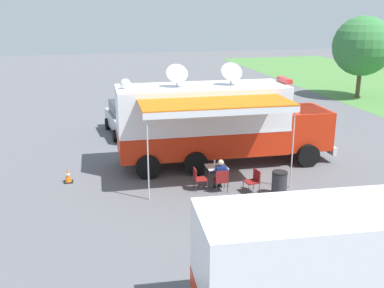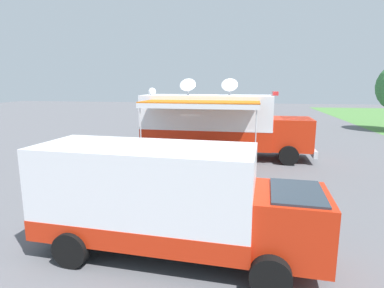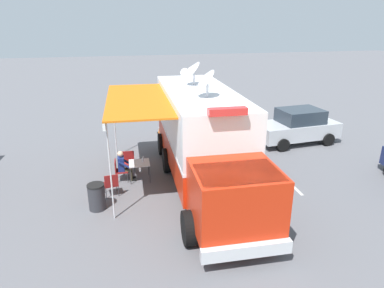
{
  "view_description": "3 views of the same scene",
  "coord_description": "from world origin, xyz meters",
  "views": [
    {
      "loc": [
        18.41,
        -4.87,
        6.74
      ],
      "look_at": [
        2.07,
        -0.93,
        1.61
      ],
      "focal_mm": 42.6,
      "sensor_mm": 36.0,
      "label": 1
    },
    {
      "loc": [
        17.67,
        2.08,
        4.15
      ],
      "look_at": [
        2.04,
        -0.51,
        1.08
      ],
      "focal_mm": 29.4,
      "sensor_mm": 36.0,
      "label": 2
    },
    {
      "loc": [
        3.04,
        12.39,
        6.01
      ],
      "look_at": [
        0.22,
        -0.29,
        1.24
      ],
      "focal_mm": 31.82,
      "sensor_mm": 36.0,
      "label": 3
    }
  ],
  "objects": [
    {
      "name": "lot_stripe",
      "position": [
        -3.32,
        0.18,
        0.0
      ],
      "size": [
        0.25,
        4.8,
        0.01
      ],
      "primitive_type": "cube",
      "rotation": [
        0.0,
        0.0,
        -0.03
      ],
      "color": "silver",
      "rests_on": "ground"
    },
    {
      "name": "water_bottle",
      "position": [
        2.24,
        -0.06,
        0.83
      ],
      "size": [
        0.07,
        0.07,
        0.22
      ],
      "color": "silver",
      "rests_on": "folding_table"
    },
    {
      "name": "car_far_corner",
      "position": [
        -8.21,
        3.37,
        0.88
      ],
      "size": [
        2.35,
        4.37,
        1.76
      ],
      "color": "navy",
      "rests_on": "ground"
    },
    {
      "name": "traffic_cone",
      "position": [
        0.84,
        -5.7,
        0.28
      ],
      "size": [
        0.36,
        0.36,
        0.58
      ],
      "color": "black",
      "rests_on": "ground"
    },
    {
      "name": "folding_chair_beside_table",
      "position": [
        2.79,
        -0.88,
        0.51
      ],
      "size": [
        0.49,
        0.49,
        0.87
      ],
      "color": "maroon",
      "rests_on": "ground"
    },
    {
      "name": "command_truck",
      "position": [
        0.05,
        0.75,
        1.95
      ],
      "size": [
        5.01,
        9.56,
        4.53
      ],
      "color": "red",
      "rests_on": "ground"
    },
    {
      "name": "folding_chair_spare_by_truck",
      "position": [
        3.49,
        1.1,
        0.51
      ],
      "size": [
        0.54,
        0.54,
        0.87
      ],
      "color": "maroon",
      "rests_on": "ground"
    },
    {
      "name": "trash_bin",
      "position": [
        3.97,
        1.92,
        0.46
      ],
      "size": [
        0.57,
        0.57,
        0.91
      ],
      "color": "#2D2D33",
      "rests_on": "ground"
    },
    {
      "name": "support_truck",
      "position": [
        10.72,
        0.3,
        1.39
      ],
      "size": [
        2.71,
        6.93,
        2.7
      ],
      "color": "white",
      "rests_on": "ground"
    },
    {
      "name": "seated_responder",
      "position": [
        3.02,
        -0.08,
        0.65
      ],
      "size": [
        0.67,
        0.56,
        1.25
      ],
      "color": "navy",
      "rests_on": "ground"
    },
    {
      "name": "ground_plane",
      "position": [
        0.0,
        0.0,
        0.0
      ],
      "size": [
        100.0,
        100.0,
        0.0
      ],
      "primitive_type": "plane",
      "color": "#5B5B60"
    },
    {
      "name": "car_behind_truck",
      "position": [
        -5.82,
        -2.66,
        0.88
      ],
      "size": [
        4.35,
        2.32,
        1.76
      ],
      "color": "#B2B5BA",
      "rests_on": "ground"
    },
    {
      "name": "folding_chair_at_table",
      "position": [
        3.21,
        -0.08,
        0.51
      ],
      "size": [
        0.49,
        0.49,
        0.87
      ],
      "color": "maroon",
      "rests_on": "ground"
    },
    {
      "name": "folding_table",
      "position": [
        2.41,
        -0.03,
        0.67
      ],
      "size": [
        0.82,
        0.82,
        0.73
      ],
      "color": "silver",
      "rests_on": "ground"
    }
  ]
}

